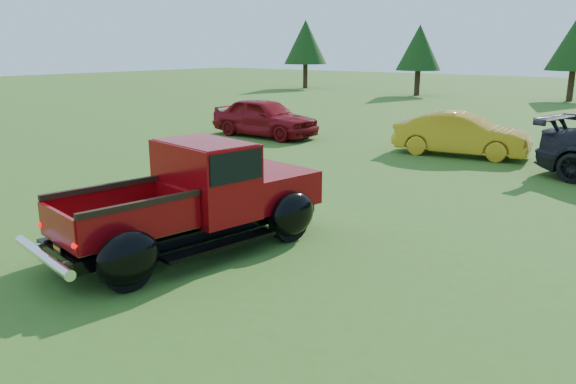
% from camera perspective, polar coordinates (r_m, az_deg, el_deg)
% --- Properties ---
extents(ground, '(120.00, 120.00, 0.00)m').
position_cam_1_polar(ground, '(8.43, 1.78, -7.37)').
color(ground, '#385B1A').
rests_on(ground, ground).
extents(tree_far_west, '(3.33, 3.33, 5.20)m').
position_cam_1_polar(tree_far_west, '(45.03, 1.79, 14.97)').
color(tree_far_west, '#332114').
rests_on(tree_far_west, ground).
extents(tree_west, '(2.94, 2.94, 4.60)m').
position_cam_1_polar(tree_west, '(39.03, 13.18, 14.08)').
color(tree_west, '#332114').
rests_on(tree_west, ground).
extents(tree_mid_left, '(3.20, 3.20, 5.00)m').
position_cam_1_polar(tree_mid_left, '(38.09, 27.22, 13.31)').
color(tree_mid_left, '#332114').
rests_on(tree_mid_left, ground).
extents(pickup_truck, '(2.77, 4.81, 1.70)m').
position_cam_1_polar(pickup_truck, '(9.13, -8.29, -0.44)').
color(pickup_truck, black).
rests_on(pickup_truck, ground).
extents(show_car_red, '(4.08, 1.66, 1.39)m').
position_cam_1_polar(show_car_red, '(20.40, -2.38, 7.60)').
color(show_car_red, maroon).
rests_on(show_car_red, ground).
extents(show_car_yellow, '(4.03, 1.96, 1.27)m').
position_cam_1_polar(show_car_yellow, '(17.50, 17.21, 5.63)').
color(show_car_yellow, gold).
rests_on(show_car_yellow, ground).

